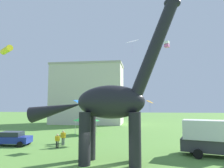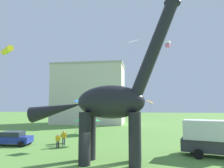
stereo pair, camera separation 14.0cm
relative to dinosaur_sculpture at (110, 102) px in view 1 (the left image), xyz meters
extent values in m
cylinder|color=black|center=(1.98, 0.88, -2.81)|extent=(0.93, 0.93, 4.00)
cylinder|color=black|center=(1.98, -0.88, -2.81)|extent=(0.93, 0.93, 4.00)
cylinder|color=black|center=(-1.85, 0.88, -2.81)|extent=(0.93, 0.93, 4.00)
cylinder|color=black|center=(-1.85, -0.88, -2.81)|extent=(0.93, 0.93, 4.00)
ellipsoid|color=black|center=(0.06, 0.00, 0.00)|extent=(5.48, 2.36, 2.70)
cylinder|color=black|center=(3.62, 0.00, 4.32)|extent=(3.94, 1.01, 7.80)
ellipsoid|color=black|center=(5.12, 0.00, 8.03)|extent=(1.35, 0.84, 0.93)
cone|color=black|center=(-4.53, 0.00, -0.62)|extent=(4.81, 1.35, 2.28)
cube|color=navy|center=(-12.14, 5.61, -4.14)|extent=(4.34, 2.13, 0.72)
cube|color=#232B35|center=(-12.14, 5.61, -3.52)|extent=(2.39, 1.75, 0.52)
cylinder|color=black|center=(-10.59, 6.50, -4.50)|extent=(0.64, 0.27, 0.62)
cylinder|color=black|center=(-10.59, 4.72, -4.50)|extent=(0.64, 0.27, 0.62)
cylinder|color=black|center=(-13.69, 6.50, -4.50)|extent=(0.64, 0.27, 0.62)
cube|color=#38383D|center=(8.90, 3.34, -3.86)|extent=(5.97, 3.65, 1.10)
cube|color=silver|center=(8.11, 3.34, -2.46)|extent=(4.02, 2.98, 1.70)
cylinder|color=black|center=(7.22, 4.39, -4.41)|extent=(0.84, 0.48, 0.80)
cylinder|color=black|center=(7.22, 2.29, -4.41)|extent=(0.84, 0.48, 0.80)
cylinder|color=black|center=(-6.57, 5.07, -4.45)|extent=(0.12, 0.12, 0.72)
cylinder|color=black|center=(-6.39, 5.07, -4.45)|extent=(0.12, 0.12, 0.72)
cube|color=yellow|center=(-6.48, 5.07, -3.83)|extent=(0.39, 0.24, 0.51)
sphere|color=tan|center=(-6.48, 5.07, -3.46)|extent=(0.23, 0.23, 0.23)
cylinder|color=yellow|center=(-6.71, 5.07, -3.80)|extent=(0.10, 0.10, 0.49)
cylinder|color=yellow|center=(-6.26, 5.07, -3.80)|extent=(0.10, 0.10, 0.49)
cylinder|color=#2D3347|center=(-6.51, 6.59, -4.40)|extent=(0.14, 0.14, 0.81)
cylinder|color=#2D3347|center=(-6.32, 6.59, -4.40)|extent=(0.14, 0.14, 0.81)
cube|color=yellow|center=(-6.42, 6.59, -3.71)|extent=(0.44, 0.27, 0.58)
sphere|color=tan|center=(-6.42, 6.59, -3.29)|extent=(0.25, 0.25, 0.25)
cylinder|color=yellow|center=(-6.67, 6.59, -3.68)|extent=(0.11, 0.11, 0.55)
cylinder|color=yellow|center=(-6.16, 6.59, -3.68)|extent=(0.11, 0.11, 0.55)
cylinder|color=black|center=(9.45, 11.51, -4.39)|extent=(0.14, 0.14, 0.84)
cylinder|color=black|center=(9.65, 11.51, -4.39)|extent=(0.14, 0.14, 0.84)
cube|color=#D1333D|center=(9.55, 11.51, -3.67)|extent=(0.46, 0.28, 0.60)
sphere|color=tan|center=(9.55, 11.51, -3.24)|extent=(0.26, 0.26, 0.26)
cylinder|color=#D1333D|center=(9.29, 11.51, -3.64)|extent=(0.11, 0.11, 0.57)
cylinder|color=#D1333D|center=(9.81, 11.51, -3.64)|extent=(0.11, 0.11, 0.57)
cylinder|color=#B2B2B7|center=(-4.72, 16.83, -3.76)|extent=(0.06, 0.06, 2.10)
cylinder|color=#B2B2B7|center=(-4.72, 14.13, -3.76)|extent=(0.06, 0.06, 2.10)
cylinder|color=#B2B2B7|center=(-7.42, 16.83, -3.76)|extent=(0.06, 0.06, 2.10)
cylinder|color=#B2B2B7|center=(-7.42, 14.13, -3.76)|extent=(0.06, 0.06, 2.10)
pyramid|color=green|center=(-6.07, 15.48, -2.26)|extent=(3.15, 3.15, 0.90)
cube|color=white|center=(1.26, 14.17, 9.38)|extent=(2.05, 1.86, 0.59)
cylinder|color=purple|center=(1.26, 14.17, 8.28)|extent=(0.01, 0.01, 1.70)
cube|color=#287AE5|center=(-4.01, 5.49, 0.11)|extent=(1.74, 1.84, 0.39)
cylinder|color=green|center=(-4.01, 5.49, -0.86)|extent=(0.01, 0.01, 1.50)
cube|color=orange|center=(3.22, 1.28, 0.02)|extent=(0.70, 0.84, 0.24)
cylinder|color=#287AE5|center=(3.22, 1.28, -0.46)|extent=(0.01, 0.01, 0.73)
cube|color=white|center=(6.94, 18.71, 10.26)|extent=(0.99, 0.99, 0.58)
cube|color=pink|center=(6.94, 18.71, 9.81)|extent=(0.99, 0.99, 0.58)
cylinder|color=yellow|center=(-11.10, 2.42, 5.37)|extent=(2.11, 1.88, 0.62)
cube|color=black|center=(-0.54, 9.79, 1.46)|extent=(1.02, 1.02, 0.65)
cube|color=orange|center=(-0.54, 9.79, 0.96)|extent=(1.02, 1.02, 0.65)
cube|color=beige|center=(-10.80, 34.45, 2.36)|extent=(17.28, 8.60, 14.33)
cube|color=#ABA396|center=(-10.80, 34.45, 9.77)|extent=(17.63, 8.77, 0.50)
camera|label=1|loc=(2.48, -16.81, -0.28)|focal=33.56mm
camera|label=2|loc=(2.62, -16.79, -0.28)|focal=33.56mm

